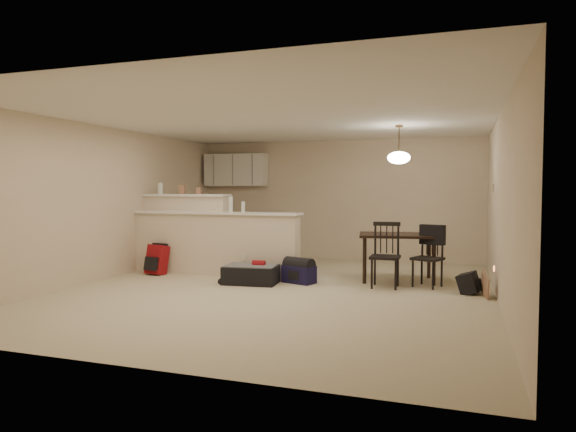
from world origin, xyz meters
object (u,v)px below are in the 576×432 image
at_px(red_backpack, 157,260).
at_px(black_daypack, 469,283).
at_px(suitcase, 251,275).
at_px(dining_chair_near, 385,255).
at_px(dining_chair_far, 427,257).
at_px(navy_duffel, 299,274).
at_px(pendant_lamp, 399,157).
at_px(dining_table, 398,240).

distance_m(red_backpack, black_daypack, 5.12).
bearing_deg(suitcase, dining_chair_near, 3.56).
relative_size(dining_chair_far, red_backpack, 1.81).
distance_m(dining_chair_far, navy_duffel, 1.99).
relative_size(pendant_lamp, suitcase, 0.75).
height_order(suitcase, red_backpack, red_backpack).
height_order(dining_chair_near, navy_duffel, dining_chair_near).
distance_m(dining_table, dining_chair_far, 0.66).
bearing_deg(suitcase, dining_chair_far, 6.86).
relative_size(pendant_lamp, dining_chair_far, 0.68).
height_order(dining_table, dining_chair_far, dining_chair_far).
xyz_separation_m(dining_chair_near, red_backpack, (-3.93, -0.05, -0.24)).
distance_m(pendant_lamp, suitcase, 3.00).
relative_size(suitcase, black_daypack, 2.51).
xyz_separation_m(dining_table, red_backpack, (-4.04, -0.69, -0.42)).
height_order(pendant_lamp, black_daypack, pendant_lamp).
bearing_deg(black_daypack, dining_chair_near, 101.23).
xyz_separation_m(dining_table, navy_duffel, (-1.45, -0.69, -0.53)).
height_order(suitcase, navy_duffel, suitcase).
distance_m(dining_chair_near, navy_duffel, 1.39).
xyz_separation_m(dining_chair_far, red_backpack, (-4.53, -0.31, -0.21)).
relative_size(pendant_lamp, black_daypack, 1.89).
height_order(suitcase, black_daypack, black_daypack).
relative_size(navy_duffel, black_daypack, 1.55).
bearing_deg(dining_chair_near, navy_duffel, -179.09).
bearing_deg(pendant_lamp, navy_duffel, -154.52).
xyz_separation_m(dining_chair_near, suitcase, (-2.03, -0.34, -0.35)).
bearing_deg(black_daypack, red_backpack, 103.58).
relative_size(dining_table, dining_chair_near, 1.36).
bearing_deg(black_daypack, suitcase, 108.79).
bearing_deg(dining_chair_near, pendant_lamp, 78.99).
height_order(red_backpack, black_daypack, red_backpack).
height_order(pendant_lamp, red_backpack, pendant_lamp).
bearing_deg(dining_chair_far, dining_chair_near, -135.26).
bearing_deg(black_daypack, navy_duffel, 103.58).
height_order(dining_chair_near, black_daypack, dining_chair_near).
relative_size(dining_chair_far, suitcase, 1.11).
bearing_deg(red_backpack, pendant_lamp, 20.40).
bearing_deg(navy_duffel, dining_table, 45.24).
relative_size(suitcase, red_backpack, 1.63).
bearing_deg(pendant_lamp, red_backpack, -170.28).
height_order(dining_table, dining_chair_near, dining_chair_near).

